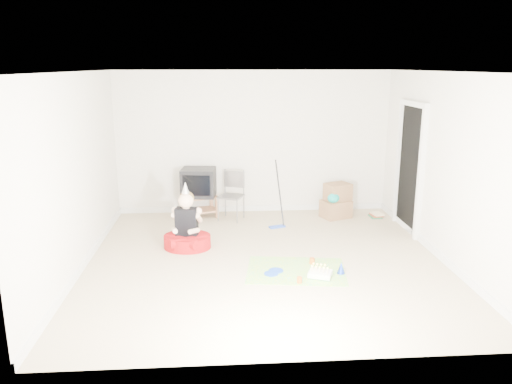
{
  "coord_description": "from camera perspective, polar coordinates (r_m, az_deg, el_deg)",
  "views": [
    {
      "loc": [
        -0.59,
        -6.57,
        2.68
      ],
      "look_at": [
        -0.1,
        0.4,
        0.9
      ],
      "focal_mm": 35.0,
      "sensor_mm": 36.0,
      "label": 1
    }
  ],
  "objects": [
    {
      "name": "doorway_recess",
      "position": [
        8.52,
        17.2,
        2.44
      ],
      "size": [
        0.02,
        0.9,
        2.05
      ],
      "primitive_type": "cube",
      "color": "black",
      "rests_on": "ground"
    },
    {
      "name": "crt_tv",
      "position": [
        8.99,
        -6.58,
        1.09
      ],
      "size": [
        0.64,
        0.55,
        0.51
      ],
      "primitive_type": "cube",
      "rotation": [
        0.0,
        0.0,
        -0.11
      ],
      "color": "black",
      "rests_on": "tv_stand"
    },
    {
      "name": "party_mat",
      "position": [
        6.81,
        4.59,
        -8.93
      ],
      "size": [
        1.42,
        1.11,
        0.01
      ],
      "primitive_type": "cube",
      "rotation": [
        0.0,
        0.0,
        -0.13
      ],
      "color": "#DE2E7C",
      "rests_on": "ground"
    },
    {
      "name": "floor_mop",
      "position": [
        8.43,
        2.44,
        -2.38
      ],
      "size": [
        0.29,
        0.36,
        1.11
      ],
      "color": "blue",
      "rests_on": "ground"
    },
    {
      "name": "orange_cup_far",
      "position": [
        6.43,
        5.0,
        -9.98
      ],
      "size": [
        0.08,
        0.08,
        0.08
      ],
      "primitive_type": "cylinder",
      "rotation": [
        0.0,
        0.0,
        0.18
      ],
      "color": "#CB5A16",
      "rests_on": "party_mat"
    },
    {
      "name": "cardboard_boxes",
      "position": [
        9.11,
        9.18,
        -1.07
      ],
      "size": [
        0.59,
        0.55,
        0.62
      ],
      "color": "#936A47",
      "rests_on": "ground"
    },
    {
      "name": "blue_plate_far",
      "position": [
        6.67,
        1.75,
        -9.31
      ],
      "size": [
        0.21,
        0.21,
        0.01
      ],
      "primitive_type": "cylinder",
      "rotation": [
        0.0,
        0.0,
        0.14
      ],
      "color": "#1744BB",
      "rests_on": "party_mat"
    },
    {
      "name": "tv_stand",
      "position": [
        9.09,
        -6.51,
        -1.4
      ],
      "size": [
        0.71,
        0.57,
        0.39
      ],
      "color": "#AD744E",
      "rests_on": "ground"
    },
    {
      "name": "folding_chair",
      "position": [
        8.83,
        -2.88,
        -0.5
      ],
      "size": [
        0.51,
        0.5,
        0.88
      ],
      "color": "gray",
      "rests_on": "ground"
    },
    {
      "name": "blue_plate_near",
      "position": [
        6.77,
        2.31,
        -8.96
      ],
      "size": [
        0.22,
        0.22,
        0.01
      ],
      "primitive_type": "cylinder",
      "rotation": [
        0.0,
        0.0,
        -0.11
      ],
      "color": "#1744BB",
      "rests_on": "party_mat"
    },
    {
      "name": "ground",
      "position": [
        7.12,
        1.04,
        -7.82
      ],
      "size": [
        5.0,
        5.0,
        0.0
      ],
      "primitive_type": "plane",
      "color": "#C5B18D",
      "rests_on": "ground"
    },
    {
      "name": "orange_cup_near",
      "position": [
        7.02,
        6.43,
        -7.82
      ],
      "size": [
        0.08,
        0.08,
        0.08
      ],
      "primitive_type": "cylinder",
      "rotation": [
        0.0,
        0.0,
        0.13
      ],
      "color": "#CB5A16",
      "rests_on": "party_mat"
    },
    {
      "name": "book_pile",
      "position": [
        9.32,
        13.56,
        -2.58
      ],
      "size": [
        0.22,
        0.26,
        0.08
      ],
      "color": "#236942",
      "rests_on": "ground"
    },
    {
      "name": "seated_woman",
      "position": [
        7.59,
        -7.89,
        -4.73
      ],
      "size": [
        0.82,
        0.82,
        1.02
      ],
      "color": "#B01013",
      "rests_on": "ground"
    },
    {
      "name": "birthday_cake",
      "position": [
        6.63,
        7.34,
        -9.32
      ],
      "size": [
        0.35,
        0.32,
        0.14
      ],
      "color": "white",
      "rests_on": "party_mat"
    },
    {
      "name": "blue_party_hat",
      "position": [
        6.76,
        9.7,
        -8.53
      ],
      "size": [
        0.12,
        0.12,
        0.16
      ],
      "primitive_type": "cone",
      "rotation": [
        0.0,
        0.0,
        0.16
      ],
      "color": "#193AB2",
      "rests_on": "party_mat"
    }
  ]
}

